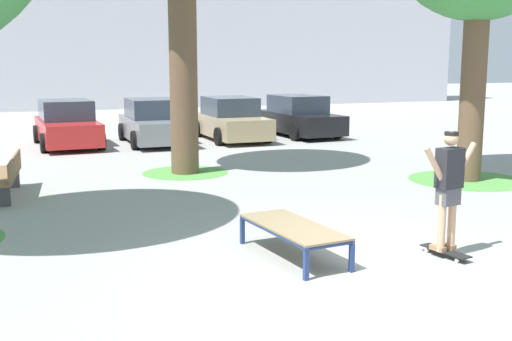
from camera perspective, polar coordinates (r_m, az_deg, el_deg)
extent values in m
plane|color=#999993|center=(8.50, 9.51, -9.08)|extent=(120.00, 120.00, 0.00)
cube|color=silver|center=(39.80, -11.14, 13.66)|extent=(43.09, 4.00, 11.10)
cube|color=navy|center=(9.63, -1.24, -5.51)|extent=(0.07, 0.07, 0.38)
cube|color=navy|center=(9.94, 2.41, -5.02)|extent=(0.07, 0.07, 0.38)
cube|color=navy|center=(8.08, 4.53, -8.56)|extent=(0.07, 0.07, 0.38)
cube|color=navy|center=(8.46, 8.62, -7.81)|extent=(0.07, 0.07, 0.38)
cylinder|color=navy|center=(8.78, 1.39, -5.57)|extent=(0.27, 1.89, 0.05)
cylinder|color=navy|center=(9.13, 5.27, -5.02)|extent=(0.27, 1.89, 0.05)
cylinder|color=navy|center=(9.73, 0.62, -4.04)|extent=(0.76, 0.14, 0.05)
cylinder|color=navy|center=(8.20, 6.65, -6.75)|extent=(0.76, 0.14, 0.05)
cube|color=#847051|center=(8.94, 3.37, -5.04)|extent=(0.98, 1.98, 0.03)
cube|color=black|center=(9.42, 16.68, -6.95)|extent=(0.34, 0.82, 0.02)
cylinder|color=silver|center=(9.57, 15.12, -6.97)|extent=(0.04, 0.06, 0.06)
cylinder|color=silver|center=(9.67, 15.74, -6.81)|extent=(0.04, 0.06, 0.06)
cylinder|color=silver|center=(9.21, 17.64, -7.75)|extent=(0.04, 0.06, 0.06)
cylinder|color=silver|center=(9.32, 18.26, -7.58)|extent=(0.04, 0.06, 0.06)
cylinder|color=tan|center=(9.24, 16.39, -4.57)|extent=(0.11, 0.11, 0.82)
cube|color=#99704C|center=(9.37, 16.05, -6.73)|extent=(0.14, 0.25, 0.07)
cylinder|color=tan|center=(9.39, 17.22, -4.39)|extent=(0.11, 0.11, 0.82)
cube|color=#99704C|center=(9.51, 16.88, -6.53)|extent=(0.14, 0.25, 0.07)
cube|color=#4C4C51|center=(9.23, 16.92, -2.23)|extent=(0.33, 0.25, 0.24)
cube|color=#232328|center=(9.16, 17.05, 0.22)|extent=(0.39, 0.28, 0.56)
cylinder|color=tan|center=(8.93, 15.78, 0.54)|extent=(0.41, 0.15, 0.52)
cylinder|color=tan|center=(9.37, 18.30, 0.84)|extent=(0.41, 0.15, 0.52)
sphere|color=tan|center=(9.10, 17.17, 2.76)|extent=(0.20, 0.20, 0.20)
cylinder|color=black|center=(9.10, 17.20, 3.20)|extent=(0.19, 0.19, 0.05)
cylinder|color=brown|center=(15.35, 18.93, 6.63)|extent=(0.57, 0.57, 4.05)
cylinder|color=#519342|center=(15.57, 18.52, -0.81)|extent=(2.72, 2.72, 0.01)
cylinder|color=brown|center=(15.61, -6.55, 8.63)|extent=(0.68, 0.68, 4.87)
cylinder|color=#519342|center=(15.85, -6.38, -0.19)|extent=(2.13, 2.13, 0.01)
cube|color=red|center=(21.55, -16.62, 3.46)|extent=(1.91, 4.28, 0.70)
cube|color=#2D3847|center=(21.64, -16.76, 5.26)|extent=(1.66, 2.18, 0.64)
cylinder|color=black|center=(20.41, -13.78, 2.66)|extent=(0.25, 0.61, 0.60)
cylinder|color=black|center=(20.20, -18.54, 2.36)|extent=(0.25, 0.61, 0.60)
cylinder|color=black|center=(22.97, -14.88, 3.38)|extent=(0.25, 0.61, 0.60)
cylinder|color=black|center=(22.78, -19.11, 3.12)|extent=(0.25, 0.61, 0.60)
cube|color=slate|center=(21.60, -9.20, 3.75)|extent=(1.70, 4.20, 0.70)
cube|color=#2D3847|center=(21.69, -9.33, 5.55)|extent=(1.56, 2.10, 0.64)
cylinder|color=black|center=(20.54, -6.15, 2.93)|extent=(0.22, 0.60, 0.60)
cylinder|color=black|center=(20.20, -10.83, 2.69)|extent=(0.22, 0.60, 0.60)
cylinder|color=black|center=(23.06, -7.75, 3.64)|extent=(0.22, 0.60, 0.60)
cylinder|color=black|center=(22.75, -11.94, 3.43)|extent=(0.22, 0.60, 0.60)
cube|color=tan|center=(22.36, -2.25, 4.07)|extent=(1.71, 4.20, 0.70)
cube|color=#2D3847|center=(22.45, -2.38, 5.81)|extent=(1.57, 2.10, 0.64)
cylinder|color=black|center=(21.46, 1.01, 3.27)|extent=(0.22, 0.60, 0.60)
cylinder|color=black|center=(20.89, -3.33, 3.08)|extent=(0.22, 0.60, 0.60)
cylinder|color=black|center=(23.88, -1.29, 3.93)|extent=(0.22, 0.60, 0.60)
cylinder|color=black|center=(23.38, -5.24, 3.77)|extent=(0.22, 0.60, 0.60)
cube|color=black|center=(23.65, 3.92, 4.37)|extent=(1.98, 4.31, 0.70)
cube|color=#2D3847|center=(23.73, 3.76, 6.01)|extent=(1.70, 2.20, 0.64)
cylinder|color=black|center=(22.97, 7.32, 3.63)|extent=(0.26, 0.61, 0.60)
cylinder|color=black|center=(22.13, 3.57, 3.45)|extent=(0.26, 0.61, 0.60)
cylinder|color=black|center=(25.21, 4.22, 4.22)|extent=(0.26, 0.61, 0.60)
cylinder|color=black|center=(24.45, 0.70, 4.07)|extent=(0.26, 0.61, 0.60)
cube|color=brown|center=(13.90, -21.68, -0.44)|extent=(0.65, 2.43, 0.06)
cube|color=brown|center=(13.84, -20.91, 0.49)|extent=(0.25, 2.39, 0.36)
cube|color=#424247|center=(13.00, -22.05, -2.16)|extent=(0.38, 0.11, 0.40)
cube|color=#424247|center=(14.88, -21.24, -0.68)|extent=(0.38, 0.11, 0.40)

